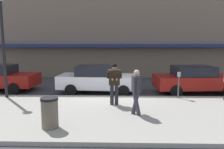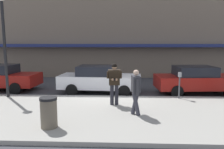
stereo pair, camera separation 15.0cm
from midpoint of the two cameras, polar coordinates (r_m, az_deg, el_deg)
The scene contains 11 objects.
ground_plane at distance 11.42m, azimuth -1.18°, elevation -5.96°, with size 80.00×80.00×0.00m, color #3D3D42.
sidewalk at distance 8.65m, azimuth 4.34°, elevation -10.20°, with size 32.00×5.30×0.14m, color #99968E.
curb_paint_line at distance 11.45m, azimuth 3.86°, elevation -5.92°, with size 28.00×0.12×0.01m, color silver.
parked_sedan_near at distance 14.53m, azimuth -27.04°, elevation -0.62°, with size 4.58×2.09×1.54m.
parked_sedan_mid at distance 12.27m, azimuth -2.92°, elevation -1.20°, with size 4.61×2.16×1.54m.
parked_sedan_far at distance 12.95m, azimuth 21.51°, elevation -1.27°, with size 4.63×2.19×1.54m.
man_texting_on_phone at distance 9.34m, azimuth 1.07°, elevation -1.32°, with size 0.65×0.60×1.81m.
pedestrian_with_bag at distance 8.13m, azimuth 6.75°, elevation -3.86°, with size 0.37×0.72×1.70m.
street_lamp_post at distance 11.80m, azimuth -26.06°, elevation 9.06°, with size 0.36×0.36×4.88m.
parking_meter at distance 11.00m, azimuth 17.59°, elevation -1.74°, with size 0.12×0.18×1.27m.
trash_bin at distance 7.24m, azimuth -15.61°, elevation -9.50°, with size 0.55×0.55×0.98m.
Camera 2 is at (0.78, -11.05, 2.80)m, focal length 35.00 mm.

